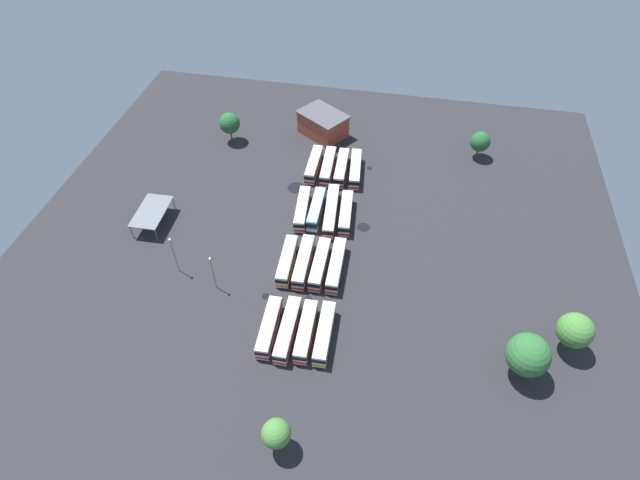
{
  "coord_description": "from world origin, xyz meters",
  "views": [
    {
      "loc": [
        -73.18,
        -15.01,
        78.25
      ],
      "look_at": [
        -0.95,
        -0.52,
        1.46
      ],
      "focal_mm": 28.18,
      "sensor_mm": 36.0,
      "label": 1
    }
  ],
  "objects_px": {
    "bus_row3_slot0": "(355,169)",
    "bus_row3_slot3": "(314,164)",
    "bus_row1_slot3": "(287,261)",
    "tree_northeast": "(528,355)",
    "bus_row0_slot2": "(288,330)",
    "tree_south_edge": "(230,123)",
    "bus_row2_slot1": "(331,211)",
    "bus_row2_slot3": "(302,209)",
    "lamp_post_by_building": "(213,272)",
    "bus_row0_slot1": "(306,331)",
    "bus_row2_slot2": "(316,209)",
    "bus_row3_slot1": "(341,168)",
    "bus_row2_slot0": "(346,213)",
    "bus_row1_slot2": "(304,262)",
    "bus_row0_slot3": "(269,327)",
    "depot_building": "(323,124)",
    "tree_east_edge": "(575,330)",
    "bus_row3_slot2": "(328,166)",
    "lamp_post_far_corner": "(174,254)",
    "bus_row1_slot0": "(336,265)",
    "bus_row1_slot1": "(320,264)",
    "tree_northwest": "(276,434)",
    "bus_row0_slot0": "(324,333)",
    "maintenance_shelter": "(151,211)",
    "tree_north_edge": "(480,142)"
  },
  "relations": [
    {
      "from": "bus_row2_slot1",
      "to": "bus_row2_slot3",
      "type": "xyz_separation_m",
      "value": [
        -0.47,
        6.49,
        -0.0
      ]
    },
    {
      "from": "tree_northwest",
      "to": "tree_south_edge",
      "type": "relative_size",
      "value": 0.88
    },
    {
      "from": "lamp_post_far_corner",
      "to": "tree_northeast",
      "type": "relative_size",
      "value": 0.97
    },
    {
      "from": "bus_row2_slot3",
      "to": "lamp_post_far_corner",
      "type": "distance_m",
      "value": 30.12
    },
    {
      "from": "bus_row3_slot1",
      "to": "tree_northwest",
      "type": "relative_size",
      "value": 1.76
    },
    {
      "from": "bus_row0_slot1",
      "to": "bus_row3_slot3",
      "type": "relative_size",
      "value": 0.98
    },
    {
      "from": "bus_row0_slot0",
      "to": "bus_row1_slot1",
      "type": "bearing_deg",
      "value": 14.19
    },
    {
      "from": "depot_building",
      "to": "lamp_post_by_building",
      "type": "distance_m",
      "value": 57.07
    },
    {
      "from": "lamp_post_by_building",
      "to": "bus_row0_slot1",
      "type": "bearing_deg",
      "value": -111.06
    },
    {
      "from": "bus_row2_slot3",
      "to": "bus_row0_slot2",
      "type": "bearing_deg",
      "value": -171.97
    },
    {
      "from": "bus_row0_slot2",
      "to": "bus_row0_slot1",
      "type": "bearing_deg",
      "value": -84.68
    },
    {
      "from": "bus_row3_slot2",
      "to": "tree_south_edge",
      "type": "bearing_deg",
      "value": 73.7
    },
    {
      "from": "bus_row1_slot3",
      "to": "tree_northeast",
      "type": "distance_m",
      "value": 47.64
    },
    {
      "from": "bus_row0_slot2",
      "to": "tree_south_edge",
      "type": "xyz_separation_m",
      "value": [
        56.32,
        29.31,
        3.57
      ]
    },
    {
      "from": "bus_row2_slot2",
      "to": "lamp_post_far_corner",
      "type": "bearing_deg",
      "value": 132.06
    },
    {
      "from": "tree_east_edge",
      "to": "tree_northeast",
      "type": "relative_size",
      "value": 0.92
    },
    {
      "from": "depot_building",
      "to": "bus_row3_slot0",
      "type": "bearing_deg",
      "value": -144.33
    },
    {
      "from": "tree_south_edge",
      "to": "tree_east_edge",
      "type": "distance_m",
      "value": 92.59
    },
    {
      "from": "bus_row0_slot3",
      "to": "bus_row3_slot0",
      "type": "distance_m",
      "value": 49.38
    },
    {
      "from": "bus_row0_slot2",
      "to": "bus_row0_slot3",
      "type": "distance_m",
      "value": 3.43
    },
    {
      "from": "bus_row0_slot0",
      "to": "bus_row0_slot2",
      "type": "distance_m",
      "value": 6.66
    },
    {
      "from": "depot_building",
      "to": "lamp_post_far_corner",
      "type": "height_order",
      "value": "lamp_post_far_corner"
    },
    {
      "from": "bus_row1_slot1",
      "to": "bus_row2_slot0",
      "type": "height_order",
      "value": "same"
    },
    {
      "from": "bus_row3_slot0",
      "to": "bus_row3_slot3",
      "type": "bearing_deg",
      "value": 91.4
    },
    {
      "from": "lamp_post_by_building",
      "to": "tree_south_edge",
      "type": "bearing_deg",
      "value": 14.75
    },
    {
      "from": "bus_row0_slot2",
      "to": "bus_row0_slot3",
      "type": "relative_size",
      "value": 1.08
    },
    {
      "from": "tree_south_edge",
      "to": "tree_northeast",
      "type": "relative_size",
      "value": 0.85
    },
    {
      "from": "bus_row2_slot2",
      "to": "bus_row3_slot1",
      "type": "relative_size",
      "value": 0.98
    },
    {
      "from": "bus_row3_slot2",
      "to": "lamp_post_far_corner",
      "type": "bearing_deg",
      "value": 147.66
    },
    {
      "from": "depot_building",
      "to": "tree_northwest",
      "type": "xyz_separation_m",
      "value": [
        -84.05,
        -9.42,
        1.67
      ]
    },
    {
      "from": "bus_row0_slot2",
      "to": "bus_row3_slot2",
      "type": "distance_m",
      "value": 48.27
    },
    {
      "from": "bus_row1_slot0",
      "to": "bus_row3_slot0",
      "type": "xyz_separation_m",
      "value": [
        31.66,
        0.84,
        -0.0
      ]
    },
    {
      "from": "bus_row1_slot1",
      "to": "tree_northwest",
      "type": "xyz_separation_m",
      "value": [
        -36.52,
        -0.73,
        3.08
      ]
    },
    {
      "from": "bus_row3_slot3",
      "to": "tree_northeast",
      "type": "bearing_deg",
      "value": -136.18
    },
    {
      "from": "bus_row3_slot3",
      "to": "bus_row0_slot3",
      "type": "bearing_deg",
      "value": -177.83
    },
    {
      "from": "bus_row1_slot1",
      "to": "bus_row2_slot2",
      "type": "height_order",
      "value": "same"
    },
    {
      "from": "bus_row2_slot0",
      "to": "bus_row3_slot0",
      "type": "bearing_deg",
      "value": 0.83
    },
    {
      "from": "bus_row0_slot1",
      "to": "bus_row1_slot1",
      "type": "relative_size",
      "value": 0.98
    },
    {
      "from": "bus_row2_slot0",
      "to": "bus_row3_slot0",
      "type": "relative_size",
      "value": 0.96
    },
    {
      "from": "bus_row3_slot3",
      "to": "tree_south_edge",
      "type": "distance_m",
      "value": 25.62
    },
    {
      "from": "bus_row1_slot2",
      "to": "tree_north_edge",
      "type": "xyz_separation_m",
      "value": [
        45.39,
        -35.31,
        2.85
      ]
    },
    {
      "from": "bus_row2_slot0",
      "to": "depot_building",
      "type": "xyz_separation_m",
      "value": [
        31.55,
        11.38,
        1.4
      ]
    },
    {
      "from": "bus_row3_slot1",
      "to": "tree_northwest",
      "type": "xyz_separation_m",
      "value": [
        -68.33,
        -1.7,
        3.08
      ]
    },
    {
      "from": "bus_row1_slot3",
      "to": "bus_row3_slot0",
      "type": "xyz_separation_m",
      "value": [
        32.44,
        -9.16,
        0.0
      ]
    },
    {
      "from": "bus_row1_slot0",
      "to": "bus_row3_slot3",
      "type": "xyz_separation_m",
      "value": [
        31.41,
        11.15,
        -0.0
      ]
    },
    {
      "from": "bus_row1_slot1",
      "to": "tree_northeast",
      "type": "distance_m",
      "value": 41.57
    },
    {
      "from": "bus_row1_slot3",
      "to": "lamp_post_by_building",
      "type": "distance_m",
      "value": 15.18
    },
    {
      "from": "bus_row2_slot1",
      "to": "maintenance_shelter",
      "type": "xyz_separation_m",
      "value": [
        -9.55,
        38.31,
        1.58
      ]
    },
    {
      "from": "bus_row1_slot0",
      "to": "lamp_post_by_building",
      "type": "bearing_deg",
      "value": 111.57
    },
    {
      "from": "bus_row1_slot2",
      "to": "bus_row3_slot1",
      "type": "bearing_deg",
      "value": -4.31
    }
  ]
}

